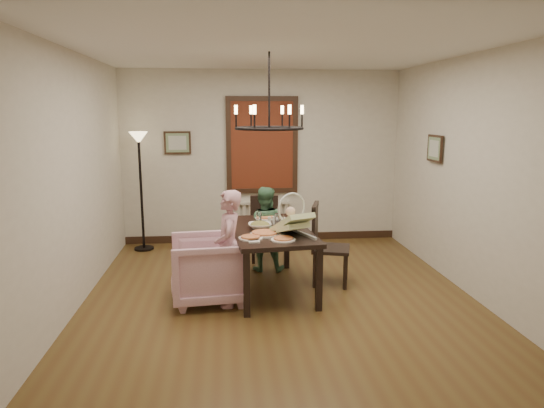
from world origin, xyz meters
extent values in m
cube|color=brown|center=(0.00, 0.00, 0.00)|extent=(4.50, 5.00, 0.01)
cube|color=white|center=(0.00, 0.00, 2.80)|extent=(4.50, 5.00, 0.01)
cube|color=beige|center=(0.00, 2.50, 1.40)|extent=(4.50, 0.01, 2.80)
cube|color=beige|center=(-2.25, 0.00, 1.40)|extent=(0.01, 5.00, 2.80)
cube|color=beige|center=(2.25, 0.00, 1.40)|extent=(0.01, 5.00, 2.80)
cube|color=black|center=(-0.09, 0.23, 0.73)|extent=(1.08, 1.71, 0.05)
cube|color=black|center=(-0.41, -0.56, 0.35)|extent=(0.07, 0.07, 0.71)
cube|color=black|center=(-0.57, 0.93, 0.35)|extent=(0.07, 0.07, 0.71)
cube|color=black|center=(0.38, -0.47, 0.35)|extent=(0.07, 0.07, 0.71)
cube|color=black|center=(0.22, 1.02, 0.35)|extent=(0.07, 0.07, 0.71)
imported|color=#ECB4C6|center=(-0.83, -0.06, 0.38)|extent=(0.91, 0.89, 0.76)
imported|color=#C88D9A|center=(-0.59, -0.20, 0.54)|extent=(0.28, 0.41, 1.08)
imported|color=#4B7E58|center=(-0.09, 0.97, 0.48)|extent=(0.52, 0.43, 0.96)
imported|color=white|center=(-0.21, 0.23, 0.80)|extent=(0.33, 0.33, 0.08)
cylinder|color=tan|center=(-0.18, -0.07, 0.78)|extent=(0.33, 0.33, 0.04)
cylinder|color=silver|center=(0.06, 0.26, 0.83)|extent=(0.07, 0.07, 0.14)
cube|color=maroon|center=(0.00, 2.46, 1.60)|extent=(1.00, 0.03, 1.40)
cube|color=black|center=(-1.35, 2.47, 1.65)|extent=(0.42, 0.03, 0.36)
cube|color=black|center=(2.21, 0.90, 1.65)|extent=(0.03, 0.42, 0.36)
torus|color=black|center=(-0.09, 0.23, 1.95)|extent=(0.80, 0.80, 0.04)
camera|label=1|loc=(-0.62, -5.39, 2.14)|focal=32.00mm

